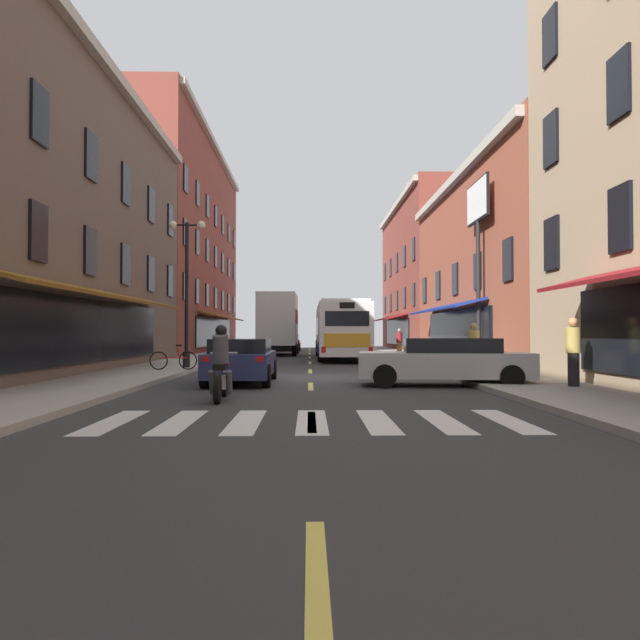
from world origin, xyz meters
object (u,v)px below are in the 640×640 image
(sedan_far, at_px, (446,361))
(street_lamp_twin, at_px, (187,286))
(transit_bus, at_px, (340,330))
(motorcycle_rider, at_px, (221,368))
(pedestrian_near, at_px, (474,347))
(pedestrian_mid, at_px, (399,342))
(bicycle_near, at_px, (173,360))
(sedan_mid, at_px, (288,342))
(sedan_near, at_px, (242,360))
(box_truck, at_px, (279,324))
(billboard_sign, at_px, (478,223))
(pedestrian_far, at_px, (573,351))

(sedan_far, xyz_separation_m, street_lamp_twin, (-8.58, 6.66, 2.60))
(transit_bus, distance_m, motorcycle_rider, 21.11)
(pedestrian_near, bearing_deg, pedestrian_mid, -65.50)
(bicycle_near, relative_size, pedestrian_near, 1.03)
(sedan_mid, bearing_deg, sedan_near, -90.50)
(sedan_mid, distance_m, sedan_far, 33.08)
(box_truck, height_order, sedan_far, box_truck)
(box_truck, distance_m, motorcycle_rider, 26.50)
(sedan_mid, height_order, bicycle_near, sedan_mid)
(billboard_sign, height_order, bicycle_near, billboard_sign)
(billboard_sign, bearing_deg, sedan_mid, 109.82)
(motorcycle_rider, bearing_deg, sedan_near, 90.68)
(bicycle_near, distance_m, pedestrian_near, 10.60)
(sedan_mid, relative_size, pedestrian_far, 2.73)
(bicycle_near, distance_m, pedestrian_mid, 16.46)
(bicycle_near, distance_m, pedestrian_far, 13.49)
(street_lamp_twin, bearing_deg, motorcycle_rider, -74.37)
(motorcycle_rider, bearing_deg, bicycle_near, 109.12)
(transit_bus, height_order, sedan_mid, transit_bus)
(box_truck, relative_size, pedestrian_near, 4.29)
(bicycle_near, relative_size, street_lamp_twin, 0.30)
(bicycle_near, xyz_separation_m, street_lamp_twin, (0.16, 1.50, 2.79))
(sedan_far, relative_size, pedestrian_mid, 3.09)
(pedestrian_mid, bearing_deg, billboard_sign, -150.13)
(transit_bus, height_order, sedan_near, transit_bus)
(sedan_far, relative_size, street_lamp_twin, 0.86)
(sedan_near, distance_m, motorcycle_rider, 4.45)
(sedan_mid, xyz_separation_m, pedestrian_mid, (6.98, -14.54, 0.25))
(billboard_sign, distance_m, sedan_far, 10.33)
(box_truck, xyz_separation_m, pedestrian_near, (7.39, -20.22, -1.04))
(box_truck, distance_m, bicycle_near, 18.13)
(sedan_near, bearing_deg, motorcycle_rider, -89.32)
(billboard_sign, relative_size, box_truck, 1.08)
(sedan_near, bearing_deg, sedan_far, -9.50)
(pedestrian_near, bearing_deg, sedan_mid, -52.56)
(street_lamp_twin, bearing_deg, billboard_sign, 7.34)
(billboard_sign, height_order, pedestrian_near, billboard_sign)
(pedestrian_mid, bearing_deg, sedan_far, -165.18)
(sedan_mid, height_order, pedestrian_far, pedestrian_far)
(bicycle_near, bearing_deg, sedan_mid, 83.31)
(transit_bus, relative_size, pedestrian_mid, 7.84)
(pedestrian_far, distance_m, street_lamp_twin, 14.36)
(pedestrian_near, xyz_separation_m, pedestrian_far, (1.24, -4.54, 0.01))
(sedan_far, xyz_separation_m, pedestrian_near, (1.57, 2.77, 0.33))
(sedan_near, bearing_deg, pedestrian_far, -17.63)
(pedestrian_mid, bearing_deg, pedestrian_near, -160.13)
(sedan_mid, xyz_separation_m, motorcycle_rider, (-0.23, -36.09, 0.01))
(box_truck, relative_size, pedestrian_mid, 4.50)
(sedan_far, height_order, bicycle_near, sedan_far)
(sedan_near, relative_size, motorcycle_rider, 2.11)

